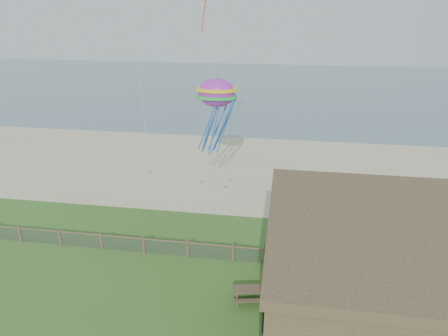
{
  "coord_description": "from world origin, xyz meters",
  "views": [
    {
      "loc": [
        5.75,
        -15.51,
        15.41
      ],
      "look_at": [
        2.1,
        8.0,
        5.68
      ],
      "focal_mm": 32.0,
      "sensor_mm": 36.0,
      "label": 1
    }
  ],
  "objects_px": {
    "chainlink_fence": "(188,250)",
    "octopus_kite": "(217,114)",
    "picnic_table": "(250,293)",
    "motel": "(447,311)"
  },
  "relations": [
    {
      "from": "chainlink_fence",
      "to": "octopus_kite",
      "type": "relative_size",
      "value": 5.48
    },
    {
      "from": "chainlink_fence",
      "to": "octopus_kite",
      "type": "distance_m",
      "value": 11.22
    },
    {
      "from": "picnic_table",
      "to": "motel",
      "type": "bearing_deg",
      "value": -34.74
    },
    {
      "from": "chainlink_fence",
      "to": "motel",
      "type": "distance_m",
      "value": 15.06
    },
    {
      "from": "octopus_kite",
      "to": "picnic_table",
      "type": "bearing_deg",
      "value": -66.34
    },
    {
      "from": "chainlink_fence",
      "to": "motel",
      "type": "height_order",
      "value": "motel"
    },
    {
      "from": "motel",
      "to": "picnic_table",
      "type": "distance_m",
      "value": 9.78
    },
    {
      "from": "motel",
      "to": "picnic_table",
      "type": "xyz_separation_m",
      "value": [
        -8.57,
        3.56,
        -3.09
      ]
    },
    {
      "from": "octopus_kite",
      "to": "chainlink_fence",
      "type": "bearing_deg",
      "value": -87.12
    },
    {
      "from": "chainlink_fence",
      "to": "motel",
      "type": "bearing_deg",
      "value": -28.3
    }
  ]
}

